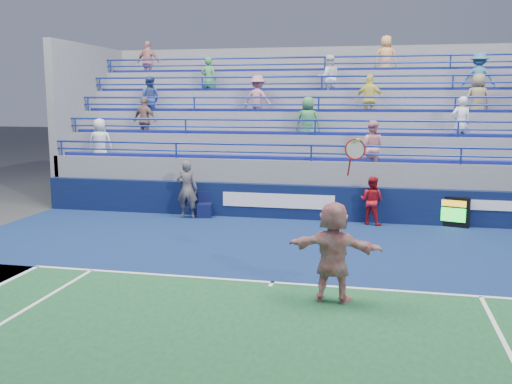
% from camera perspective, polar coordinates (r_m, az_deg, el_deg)
% --- Properties ---
extents(ground, '(120.00, 120.00, 0.00)m').
position_cam_1_polar(ground, '(12.02, 1.63, -9.12)').
color(ground, '#333538').
extents(sponsor_wall, '(18.00, 0.32, 1.10)m').
position_cam_1_polar(sponsor_wall, '(18.13, 5.41, -1.07)').
color(sponsor_wall, '#0A143A').
rests_on(sponsor_wall, ground).
extents(bleacher_stand, '(18.00, 5.60, 6.13)m').
position_cam_1_polar(bleacher_stand, '(21.70, 6.60, 3.28)').
color(bleacher_stand, slate).
rests_on(bleacher_stand, ground).
extents(serve_speed_board, '(1.31, 0.52, 0.92)m').
position_cam_1_polar(serve_speed_board, '(18.04, 18.53, -1.85)').
color(serve_speed_board, black).
rests_on(serve_speed_board, ground).
extents(judge_chair, '(0.54, 0.54, 0.81)m').
position_cam_1_polar(judge_chair, '(18.54, -5.16, -1.74)').
color(judge_chair, '#0C113B').
rests_on(judge_chair, ground).
extents(tennis_player, '(1.84, 0.74, 3.10)m').
position_cam_1_polar(tennis_player, '(10.82, 7.75, -5.92)').
color(tennis_player, silver).
rests_on(tennis_player, ground).
extents(line_judge, '(0.72, 0.50, 1.87)m').
position_cam_1_polar(line_judge, '(18.36, -6.92, 0.26)').
color(line_judge, '#15193A').
rests_on(line_judge, ground).
extents(ball_girl, '(0.88, 0.78, 1.49)m').
position_cam_1_polar(ball_girl, '(17.65, 11.48, -0.85)').
color(ball_girl, '#A5121C').
rests_on(ball_girl, ground).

